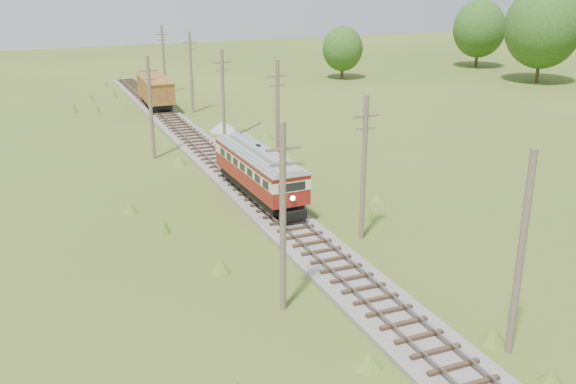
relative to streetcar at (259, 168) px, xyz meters
name	(u,v)px	position (x,y,z in m)	size (l,w,h in m)	color
railbed_main	(226,169)	(0.00, 7.50, -2.23)	(3.60, 96.00, 0.57)	#605B54
streetcar	(259,168)	(0.00, 0.00, 0.00)	(2.85, 11.22, 5.10)	black
gondola	(155,90)	(0.00, 33.90, -0.24)	(3.36, 9.19, 3.01)	black
gravel_pile	(225,126)	(4.02, 20.56, -1.94)	(2.84, 3.01, 1.03)	gray
utility_pole_r_1	(521,256)	(3.10, -21.50, 1.97)	(0.30, 0.30, 8.80)	brown
utility_pole_r_2	(364,167)	(3.30, -8.50, 2.00)	(1.60, 0.30, 8.60)	brown
utility_pole_r_3	(277,119)	(3.20, 4.50, 2.20)	(1.60, 0.30, 9.00)	brown
utility_pole_r_4	(223,94)	(3.00, 17.50, 1.90)	(1.60, 0.30, 8.40)	brown
utility_pole_r_5	(191,72)	(3.40, 30.50, 2.15)	(1.60, 0.30, 8.90)	brown
utility_pole_r_6	(164,59)	(3.20, 43.50, 2.05)	(1.60, 0.30, 8.70)	brown
utility_pole_l_a	(283,217)	(-4.20, -14.50, 2.20)	(1.60, 0.30, 9.00)	brown
utility_pole_l_b	(151,107)	(-4.50, 13.50, 2.00)	(1.60, 0.30, 8.60)	brown
tree_right_4	(543,27)	(54.00, 31.50, 5.32)	(10.50, 10.50, 13.53)	#38281C
tree_right_5	(479,29)	(56.00, 47.50, 3.77)	(8.40, 8.40, 10.82)	#38281C
tree_mid_b	(343,49)	(30.00, 45.50, 1.91)	(5.88, 5.88, 7.57)	#38281C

